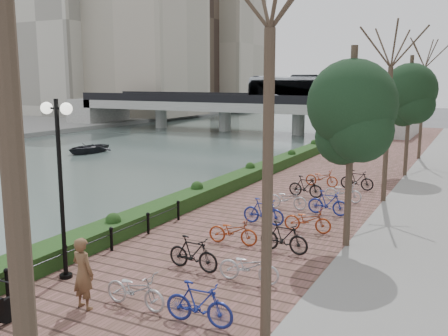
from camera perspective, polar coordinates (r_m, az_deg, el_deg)
The scene contains 11 objects.
river_water at distance 42.09m, azimuth -12.42°, elevation 1.70°, with size 30.00×130.00×0.02m, color #4D615B.
promenade at distance 26.32m, azimuth 9.65°, elevation -2.58°, with size 8.00×75.00×0.50m, color brown.
hedge at distance 29.65m, azimuth 4.90°, elevation 0.02°, with size 1.10×56.00×0.60m, color #193312.
chain_fence at distance 14.58m, azimuth -20.44°, elevation -11.00°, with size 0.10×14.10×0.70m.
lamppost at distance 14.00m, azimuth -18.36°, elevation 1.84°, with size 1.02×0.32×4.94m.
pedestrian at distance 12.60m, azimuth -15.82°, elevation -11.50°, with size 0.64×0.42×1.77m, color brown.
bicycle_parking at distance 18.68m, azimuth 6.95°, elevation -5.43°, with size 2.40×17.32×1.00m.
street_trees at distance 20.17m, azimuth 16.61°, elevation 3.23°, with size 3.20×37.12×6.80m.
bridge at distance 57.71m, azimuth 1.73°, elevation 7.47°, with size 36.00×10.77×6.50m.
boat at distance 42.49m, azimuth -15.38°, elevation 2.22°, with size 2.80×3.92×0.81m, color #222327.
far_buildings at distance 90.93m, azimuth -9.25°, elevation 16.32°, with size 35.00×38.00×38.00m.
Camera 1 is at (11.67, -7.03, 5.92)m, focal length 40.00 mm.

